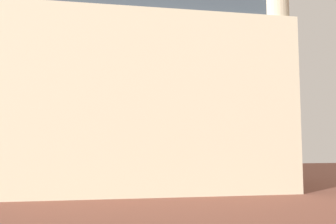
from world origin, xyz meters
The scene contains 1 object.
landmark_building centered at (1.61, 32.83, 9.62)m, with size 25.03×14.53×34.58m.
Camera 1 is at (-1.92, -1.38, 4.10)m, focal length 37.78 mm.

